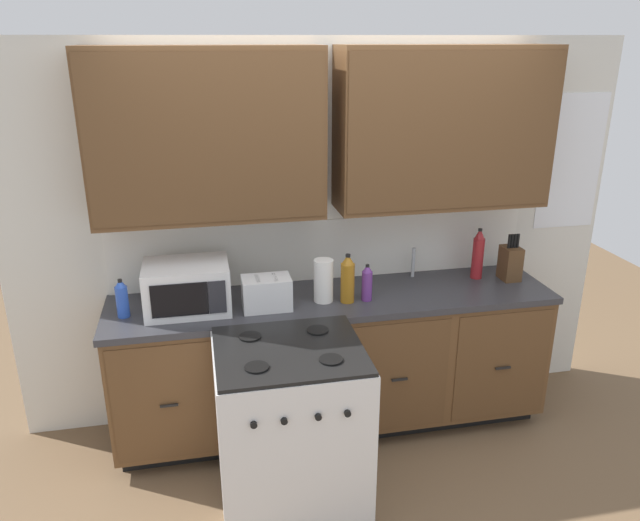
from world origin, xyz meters
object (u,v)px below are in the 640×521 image
Objects in this scene: bottle_violet at (367,283)px; bottle_blue at (122,298)px; toaster at (267,293)px; bottle_red at (478,254)px; bottle_amber at (348,279)px; knife_block at (510,262)px; stove_range at (291,427)px; paper_towel_roll at (323,281)px; microwave at (187,287)px.

bottle_violet is 1.01× the size of bottle_blue.
toaster is 1.42m from bottle_red.
bottle_amber is (-0.92, -0.20, -0.02)m from bottle_red.
knife_block is 1.13m from bottle_amber.
bottle_violet reaches higher than toaster.
bottle_violet reaches higher than stove_range.
paper_towel_roll is 0.87× the size of bottle_amber.
bottle_red is at bearing 161.20° from knife_block.
knife_block is 1.26m from paper_towel_roll.
bottle_amber is (0.14, -0.04, 0.02)m from paper_towel_roll.
bottle_blue is (-1.15, 0.02, -0.02)m from paper_towel_roll.
knife_block is 2.41m from bottle_blue.
bottle_red is 1.49× the size of bottle_blue.
toaster is 0.81m from bottle_blue.
toaster is 0.48m from bottle_amber.
microwave is at bearing -176.23° from bottle_red.
microwave is at bearing 3.84° from bottle_blue.
stove_range is 0.96m from bottle_violet.
knife_block is at bearing -18.80° from bottle_red.
bottle_red reaches higher than stove_range.
bottle_red reaches higher than bottle_amber.
bottle_red is at bearing 14.20° from bottle_violet.
bottle_blue is (-0.85, 0.59, 0.56)m from stove_range.
bottle_blue is at bearing 145.15° from stove_range.
paper_towel_roll is at bearing 5.92° from toaster.
bottle_red reaches higher than bottle_violet.
bottle_violet is 0.12m from bottle_amber.
paper_towel_roll is 0.14m from bottle_amber.
paper_towel_roll is at bearing 170.86° from bottle_violet.
knife_block reaches higher than microwave.
bottle_blue is at bearing 177.55° from bottle_amber.
bottle_amber is at bearing -15.90° from paper_towel_roll.
bottle_blue is (-1.41, 0.06, -0.00)m from bottle_violet.
paper_towel_roll is (0.30, 0.58, 0.58)m from stove_range.
microwave is 1.05m from bottle_violet.
bottle_amber is at bearing -2.45° from bottle_blue.
microwave is 2.10× the size of bottle_violet.
stove_range is at bearing -156.65° from knife_block.
microwave is at bearing -178.47° from knife_block.
toaster is 0.83× the size of bottle_red.
stove_range is 1.98× the size of microwave.
microwave is 2.05m from knife_block.
bottle_amber reaches higher than bottle_violet.
microwave is at bearing 177.10° from paper_towel_roll.
stove_range is 2.82× the size of bottle_red.
knife_block reaches higher than paper_towel_roll.
microwave reaches higher than bottle_violet.
bottle_amber is at bearing 178.98° from bottle_violet.
bottle_red is (1.40, 0.20, 0.07)m from toaster.
paper_towel_roll reaches higher than stove_range.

